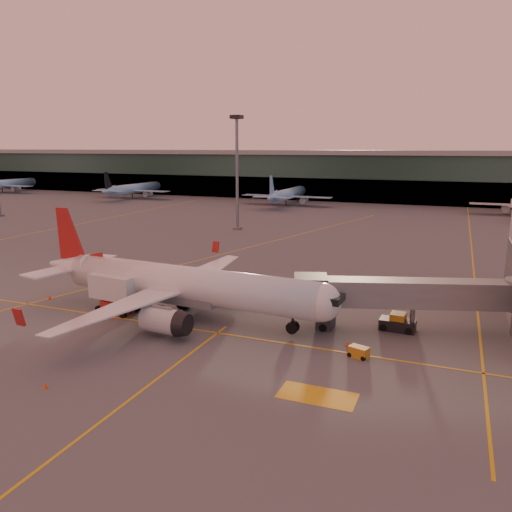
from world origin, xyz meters
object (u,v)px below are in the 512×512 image
at_px(catering_truck, 115,291).
at_px(pushback_tug, 398,323).
at_px(gpu_cart, 359,352).
at_px(main_airplane, 178,285).

relative_size(catering_truck, pushback_tug, 1.62).
relative_size(catering_truck, gpu_cart, 2.99).
height_order(gpu_cart, pushback_tug, pushback_tug).
relative_size(main_airplane, catering_truck, 6.38).
bearing_deg(main_airplane, gpu_cart, -6.67).
bearing_deg(main_airplane, catering_truck, -166.10).
xyz_separation_m(gpu_cart, pushback_tug, (2.45, 8.42, 0.25)).
xyz_separation_m(main_airplane, gpu_cart, (20.84, -3.65, -3.23)).
height_order(main_airplane, catering_truck, main_airplane).
height_order(catering_truck, pushback_tug, catering_truck).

